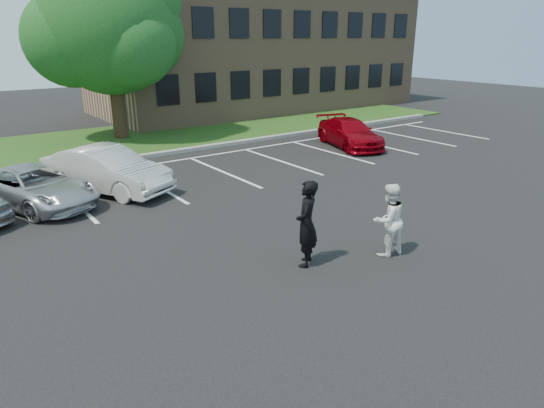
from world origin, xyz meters
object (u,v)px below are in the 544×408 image
object	(u,v)px
car_white_sedan	(107,170)
car_red_compact	(350,133)
office_building	(256,47)
car_silver_minivan	(34,187)
man_black_suit	(307,224)
man_white_shirt	(388,220)
tree	(111,27)

from	to	relation	value
car_white_sedan	car_red_compact	world-z (taller)	car_white_sedan
office_building	car_silver_minivan	world-z (taller)	office_building
man_black_suit	man_white_shirt	xyz separation A→B (m)	(1.89, -0.72, -0.12)
man_white_shirt	car_red_compact	xyz separation A→B (m)	(7.77, 9.08, -0.24)
office_building	man_white_shirt	size ratio (longest dim) A/B	12.74
car_silver_minivan	car_red_compact	world-z (taller)	car_red_compact
man_black_suit	car_red_compact	size ratio (longest dim) A/B	0.45
office_building	car_silver_minivan	size ratio (longest dim) A/B	5.11
man_black_suit	tree	bearing A→B (deg)	-138.81
car_silver_minivan	car_white_sedan	xyz separation A→B (m)	(2.26, 0.11, 0.14)
tree	man_white_shirt	xyz separation A→B (m)	(0.19, -17.26, -4.47)
man_black_suit	office_building	bearing A→B (deg)	-164.98
man_white_shirt	man_black_suit	bearing A→B (deg)	-15.47
tree	car_red_compact	distance (m)	12.35
man_white_shirt	car_white_sedan	bearing A→B (deg)	-61.76
tree	man_black_suit	size ratio (longest dim) A/B	4.41
man_black_suit	car_silver_minivan	size ratio (longest dim) A/B	0.45
office_building	man_black_suit	size ratio (longest dim) A/B	11.23
car_silver_minivan	tree	bearing A→B (deg)	34.13
man_black_suit	car_red_compact	bearing A→B (deg)	177.93
man_black_suit	car_white_sedan	size ratio (longest dim) A/B	0.44
tree	car_red_compact	size ratio (longest dim) A/B	2.01
tree	car_red_compact	bearing A→B (deg)	-45.80
office_building	man_black_suit	world-z (taller)	office_building
man_black_suit	man_white_shirt	distance (m)	2.03
man_white_shirt	car_silver_minivan	xyz separation A→B (m)	(-5.97, 8.70, -0.27)
car_red_compact	car_silver_minivan	bearing A→B (deg)	-161.20
car_red_compact	man_white_shirt	bearing A→B (deg)	-113.34
tree	car_silver_minivan	world-z (taller)	tree
man_black_suit	man_white_shirt	world-z (taller)	man_black_suit
car_white_sedan	tree	bearing A→B (deg)	40.58
office_building	tree	distance (m)	13.24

